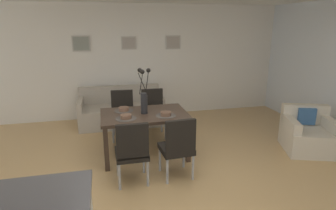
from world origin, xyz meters
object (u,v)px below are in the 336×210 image
object	(u,v)px
centerpiece_vase	(144,97)
framed_picture_center	(129,43)
framed_picture_right	(173,42)
bowl_near_right	(124,109)
dining_table	(144,119)
bowl_far_left	(166,113)
dining_chair_far_right	(153,110)
armchair	(308,134)
dining_chair_far_left	(178,145)
bowl_near_left	(126,116)
framed_picture_left	(81,44)
dining_chair_near_right	(123,112)
dining_chair_near_left	(132,150)
sofa	(121,111)

from	to	relation	value
centerpiece_vase	framed_picture_center	size ratio (longest dim) A/B	2.20
framed_picture_right	bowl_near_right	bearing A→B (deg)	-124.41
dining_table	centerpiece_vase	world-z (taller)	centerpiece_vase
bowl_far_left	framed_picture_center	bearing A→B (deg)	97.51
dining_chair_far_right	armchair	bearing A→B (deg)	-27.27
bowl_far_left	bowl_near_right	bearing A→B (deg)	146.65
dining_table	dining_chair_far_left	xyz separation A→B (m)	(0.34, -0.85, -0.14)
dining_chair_far_right	bowl_near_right	world-z (taller)	dining_chair_far_right
dining_chair_far_left	bowl_near_left	xyz separation A→B (m)	(-0.66, 0.64, 0.27)
bowl_near_right	dining_chair_far_left	bearing A→B (deg)	-58.11
bowl_far_left	framed_picture_left	bearing A→B (deg)	119.52
dining_chair_far_right	bowl_far_left	bearing A→B (deg)	-89.33
centerpiece_vase	framed_picture_left	world-z (taller)	framed_picture_left
dining_chair_far_left	framed_picture_center	size ratio (longest dim) A/B	2.75
bowl_far_left	dining_table	bearing A→B (deg)	146.65
bowl_far_left	centerpiece_vase	bearing A→B (deg)	146.40
dining_chair_near_right	bowl_near_left	xyz separation A→B (m)	(-0.02, -1.09, 0.27)
dining_table	framed_picture_center	distance (m)	2.44
dining_chair_near_left	framed_picture_center	distance (m)	3.29
bowl_far_left	framed_picture_center	distance (m)	2.59
bowl_far_left	armchair	size ratio (longest dim) A/B	0.17
dining_chair_near_left	dining_chair_far_left	world-z (taller)	same
bowl_far_left	dining_chair_near_left	bearing A→B (deg)	-133.59
dining_chair_near_left	armchair	world-z (taller)	dining_chair_near_left
dining_table	dining_chair_far_left	size ratio (longest dim) A/B	1.52
dining_chair_near_right	framed_picture_center	distance (m)	1.81
armchair	framed_picture_center	xyz separation A→B (m)	(-2.83, 2.63, 1.45)
bowl_far_left	framed_picture_center	size ratio (longest dim) A/B	0.51
framed_picture_center	dining_chair_far_right	bearing A→B (deg)	-77.16
dining_chair_far_left	framed_picture_left	size ratio (longest dim) A/B	2.40
dining_chair_far_left	armchair	size ratio (longest dim) A/B	0.91
centerpiece_vase	bowl_near_right	bearing A→B (deg)	146.90
dining_chair_far_left	bowl_far_left	distance (m)	0.69
dining_chair_far_right	armchair	distance (m)	2.85
dining_table	sofa	size ratio (longest dim) A/B	0.78
framed_picture_center	bowl_near_right	bearing A→B (deg)	-99.06
dining_chair_near_left	centerpiece_vase	size ratio (longest dim) A/B	1.25
dining_chair_near_right	bowl_near_right	world-z (taller)	dining_chair_near_right
bowl_near_right	armchair	distance (m)	3.25
dining_table	centerpiece_vase	bearing A→B (deg)	55.35
bowl_near_right	framed_picture_right	bearing A→B (deg)	55.59
bowl_near_right	framed_picture_center	bearing A→B (deg)	80.94
dining_table	dining_chair_near_right	world-z (taller)	dining_chair_near_right
centerpiece_vase	bowl_near_left	size ratio (longest dim) A/B	4.32
centerpiece_vase	sofa	bearing A→B (deg)	99.14
framed_picture_center	centerpiece_vase	bearing A→B (deg)	-89.98
framed_picture_left	armchair	bearing A→B (deg)	-34.22
framed_picture_left	framed_picture_right	distance (m)	2.08
dining_table	framed_picture_right	xyz separation A→B (m)	(1.04, 2.18, 1.09)
framed_picture_center	dining_chair_far_left	bearing A→B (deg)	-83.57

